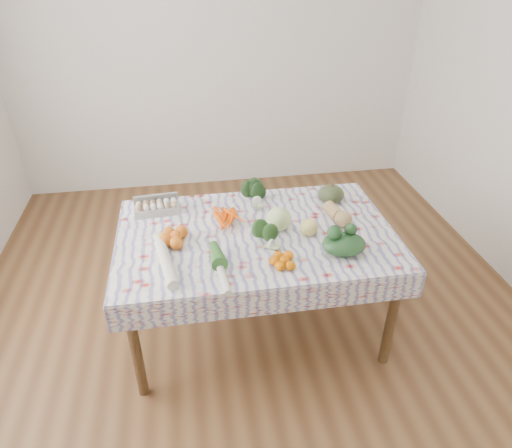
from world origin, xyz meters
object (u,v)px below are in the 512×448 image
cabbage (279,219)px  grapefruit (309,227)px  egg_carton (157,208)px  kabocha_squash (331,194)px  dining_table (256,244)px  butternut_squash (338,213)px

cabbage → grapefruit: cabbage is taller
egg_carton → grapefruit: 0.98m
kabocha_squash → dining_table: bearing=-152.2°
kabocha_squash → grapefruit: (-0.25, -0.37, -0.00)m
egg_carton → cabbage: size_ratio=1.93×
grapefruit → egg_carton: bearing=156.0°
grapefruit → butternut_squash: bearing=29.8°
kabocha_squash → butternut_squash: (-0.03, -0.24, -0.00)m
cabbage → grapefruit: bearing=-27.7°
egg_carton → cabbage: 0.80m
dining_table → egg_carton: (-0.59, 0.32, 0.12)m
cabbage → grapefruit: (0.17, -0.09, -0.02)m
dining_table → kabocha_squash: 0.64m
egg_carton → butternut_squash: (1.12, -0.27, 0.02)m
kabocha_squash → cabbage: size_ratio=1.18×
egg_carton → grapefruit: bearing=-28.7°
butternut_squash → grapefruit: (-0.22, -0.13, -0.00)m
butternut_squash → cabbage: bearing=173.8°
dining_table → grapefruit: 0.34m
egg_carton → butternut_squash: butternut_squash is taller
egg_carton → grapefruit: (0.90, -0.40, 0.01)m
dining_table → egg_carton: bearing=151.4°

